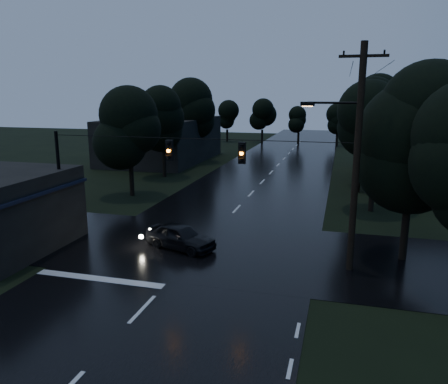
% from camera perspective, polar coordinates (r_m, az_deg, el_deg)
% --- Properties ---
extents(main_road, '(12.00, 120.00, 0.02)m').
position_cam_1_polar(main_road, '(40.00, 5.03, 1.31)').
color(main_road, black).
rests_on(main_road, ground).
extents(cross_street, '(60.00, 9.00, 0.02)m').
position_cam_1_polar(cross_street, '(23.11, -3.04, -7.24)').
color(cross_street, black).
rests_on(cross_street, ground).
extents(building_far_right, '(10.00, 14.00, 4.40)m').
position_cam_1_polar(building_far_right, '(43.57, 24.56, 4.09)').
color(building_far_right, black).
rests_on(building_far_right, ground).
extents(building_far_left, '(10.00, 16.00, 5.00)m').
position_cam_1_polar(building_far_left, '(53.17, -8.04, 6.80)').
color(building_far_left, black).
rests_on(building_far_left, ground).
extents(utility_pole_main, '(3.50, 0.30, 10.00)m').
position_cam_1_polar(utility_pole_main, '(19.79, 16.71, 4.57)').
color(utility_pole_main, black).
rests_on(utility_pole_main, ground).
extents(utility_pole_far, '(2.00, 0.30, 7.50)m').
position_cam_1_polar(utility_pole_far, '(36.85, 17.44, 5.91)').
color(utility_pole_far, black).
rests_on(utility_pole_far, ground).
extents(anchor_pole_left, '(0.18, 0.18, 6.00)m').
position_cam_1_polar(anchor_pole_left, '(24.79, -20.59, 0.55)').
color(anchor_pole_left, black).
rests_on(anchor_pole_left, ground).
extents(span_signals, '(15.00, 0.37, 1.12)m').
position_cam_1_polar(span_signals, '(20.76, -2.62, 5.41)').
color(span_signals, black).
rests_on(span_signals, ground).
extents(tree_corner_near, '(4.48, 4.48, 9.44)m').
position_cam_1_polar(tree_corner_near, '(21.92, 23.55, 6.73)').
color(tree_corner_near, black).
rests_on(tree_corner_near, ground).
extents(tree_left_a, '(3.92, 3.92, 8.26)m').
position_cam_1_polar(tree_left_a, '(34.58, -12.28, 8.06)').
color(tree_left_a, black).
rests_on(tree_left_a, ground).
extents(tree_left_b, '(4.20, 4.20, 8.85)m').
position_cam_1_polar(tree_left_b, '(42.03, -7.99, 9.52)').
color(tree_left_b, black).
rests_on(tree_left_b, ground).
extents(tree_left_c, '(4.48, 4.48, 9.44)m').
position_cam_1_polar(tree_left_c, '(51.55, -4.21, 10.60)').
color(tree_left_c, black).
rests_on(tree_left_c, ground).
extents(tree_right_a, '(4.20, 4.20, 8.85)m').
position_cam_1_polar(tree_right_a, '(30.77, 19.33, 7.80)').
color(tree_right_a, black).
rests_on(tree_right_a, ground).
extents(tree_right_b, '(4.48, 4.48, 9.44)m').
position_cam_1_polar(tree_right_b, '(38.75, 19.50, 9.22)').
color(tree_right_b, black).
rests_on(tree_right_b, ground).
extents(tree_right_c, '(4.76, 4.76, 10.03)m').
position_cam_1_polar(tree_right_c, '(48.75, 19.45, 10.24)').
color(tree_right_c, black).
rests_on(tree_right_c, ground).
extents(car, '(4.17, 2.68, 1.32)m').
position_cam_1_polar(car, '(22.82, -5.71, -5.79)').
color(car, black).
rests_on(car, ground).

